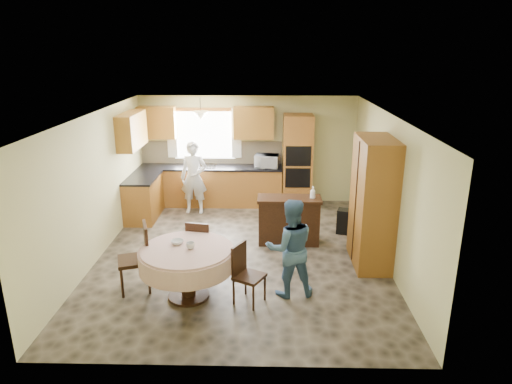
{
  "coord_description": "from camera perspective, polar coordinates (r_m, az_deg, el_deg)",
  "views": [
    {
      "loc": [
        0.44,
        -7.45,
        3.58
      ],
      "look_at": [
        0.26,
        0.3,
        1.08
      ],
      "focal_mm": 32.0,
      "sensor_mm": 36.0,
      "label": 1
    }
  ],
  "objects": [
    {
      "name": "person_sink",
      "position": [
        10.13,
        -7.77,
        1.79
      ],
      "size": [
        0.61,
        0.42,
        1.61
      ],
      "primitive_type": "imported",
      "rotation": [
        0.0,
        0.0,
        -0.06
      ],
      "color": "silver",
      "rests_on": "floor"
    },
    {
      "name": "chair_back",
      "position": [
        7.45,
        -7.02,
        -6.57
      ],
      "size": [
        0.47,
        0.47,
        0.93
      ],
      "rotation": [
        0.0,
        0.0,
        2.97
      ],
      "color": "#341B0E",
      "rests_on": "floor"
    },
    {
      "name": "curtain_left",
      "position": [
        10.78,
        -10.5,
        7.26
      ],
      "size": [
        0.22,
        0.02,
        1.15
      ],
      "primitive_type": "cube",
      "color": "white",
      "rests_on": "wall_back"
    },
    {
      "name": "chair_left",
      "position": [
        7.15,
        -14.42,
        -7.52
      ],
      "size": [
        0.58,
        0.58,
        1.05
      ],
      "rotation": [
        0.0,
        0.0,
        -1.24
      ],
      "color": "#341B0E",
      "rests_on": "floor"
    },
    {
      "name": "dining_table",
      "position": [
        6.77,
        -8.63,
        -8.32
      ],
      "size": [
        1.38,
        1.38,
        0.79
      ],
      "color": "#341B0E",
      "rests_on": "floor"
    },
    {
      "name": "window",
      "position": [
        10.71,
        -6.47,
        7.1
      ],
      "size": [
        1.4,
        0.03,
        1.1
      ],
      "primitive_type": "cube",
      "color": "white",
      "rests_on": "wall_back"
    },
    {
      "name": "space_heater",
      "position": [
        9.24,
        11.23,
        -3.64
      ],
      "size": [
        0.42,
        0.34,
        0.49
      ],
      "primitive_type": "cube",
      "rotation": [
        0.0,
        0.0,
        -0.29
      ],
      "color": "black",
      "rests_on": "floor"
    },
    {
      "name": "oven_tower",
      "position": [
        10.47,
        5.19,
        3.86
      ],
      "size": [
        0.66,
        0.62,
        2.12
      ],
      "primitive_type": "cube",
      "color": "#B46F30",
      "rests_on": "floor"
    },
    {
      "name": "microwave",
      "position": [
        10.4,
        1.36,
        3.89
      ],
      "size": [
        0.57,
        0.43,
        0.29
      ],
      "primitive_type": "imported",
      "rotation": [
        0.0,
        0.0,
        -0.13
      ],
      "color": "silver",
      "rests_on": "counter_back"
    },
    {
      "name": "wall_right",
      "position": [
        8.07,
        16.05,
        0.37
      ],
      "size": [
        0.02,
        6.0,
        2.5
      ],
      "primitive_type": "cube",
      "color": "tan",
      "rests_on": "floor"
    },
    {
      "name": "ceiling",
      "position": [
        7.54,
        -2.07,
        9.62
      ],
      "size": [
        5.0,
        6.0,
        0.01
      ],
      "primitive_type": "cube",
      "color": "white",
      "rests_on": "wall_back"
    },
    {
      "name": "wall_left",
      "position": [
        8.34,
        -19.38,
        0.61
      ],
      "size": [
        0.02,
        6.0,
        2.5
      ],
      "primitive_type": "cube",
      "color": "tan",
      "rests_on": "floor"
    },
    {
      "name": "cupboard",
      "position": [
        7.81,
        14.42,
        -1.32
      ],
      "size": [
        0.57,
        1.14,
        2.18
      ],
      "primitive_type": "cube",
      "color": "#B46F30",
      "rests_on": "floor"
    },
    {
      "name": "counter_back",
      "position": [
        10.57,
        -5.73,
        3.09
      ],
      "size": [
        3.3,
        0.64,
        0.04
      ],
      "primitive_type": "cube",
      "color": "black",
      "rests_on": "base_cab_back"
    },
    {
      "name": "base_cab_left",
      "position": [
        10.12,
        -13.87,
        -0.75
      ],
      "size": [
        0.6,
        1.2,
        0.88
      ],
      "primitive_type": "cube",
      "color": "#B46F30",
      "rests_on": "floor"
    },
    {
      "name": "wall_cab_left",
      "position": [
        10.71,
        -12.27,
        8.5
      ],
      "size": [
        0.85,
        0.33,
        0.72
      ],
      "primitive_type": "cube",
      "color": "#C28A30",
      "rests_on": "wall_back"
    },
    {
      "name": "oven_upper",
      "position": [
        10.12,
        5.33,
        4.48
      ],
      "size": [
        0.56,
        0.01,
        0.45
      ],
      "primitive_type": "cube",
      "color": "black",
      "rests_on": "oven_tower"
    },
    {
      "name": "sideboard",
      "position": [
        8.61,
        4.12,
        -3.71
      ],
      "size": [
        1.19,
        0.51,
        0.84
      ],
      "primitive_type": "cube",
      "rotation": [
        0.0,
        0.0,
        -0.02
      ],
      "color": "#341B0E",
      "rests_on": "floor"
    },
    {
      "name": "wall_front",
      "position": [
        5.04,
        -3.92,
        -9.71
      ],
      "size": [
        5.0,
        0.02,
        2.5
      ],
      "primitive_type": "cube",
      "color": "tan",
      "rests_on": "floor"
    },
    {
      "name": "cup_table",
      "position": [
        6.65,
        -8.19,
        -6.66
      ],
      "size": [
        0.14,
        0.14,
        0.1
      ],
      "primitive_type": "imported",
      "rotation": [
        0.0,
        0.0,
        -0.15
      ],
      "color": "#B2B2B2",
      "rests_on": "dining_table"
    },
    {
      "name": "bottle_sideboard",
      "position": [
        8.45,
        7.11,
        -0.2
      ],
      "size": [
        0.12,
        0.12,
        0.27
      ],
      "primitive_type": "imported",
      "rotation": [
        0.0,
        0.0,
        0.2
      ],
      "color": "silver",
      "rests_on": "sideboard"
    },
    {
      "name": "pendant",
      "position": [
        10.16,
        -6.93,
        9.47
      ],
      "size": [
        0.36,
        0.36,
        0.18
      ],
      "primitive_type": "cone",
      "rotation": [
        3.14,
        0.0,
        0.0
      ],
      "color": "beige",
      "rests_on": "ceiling"
    },
    {
      "name": "wall_cab_side",
      "position": [
        9.8,
        -15.28,
        7.43
      ],
      "size": [
        0.33,
        1.2,
        0.72
      ],
      "primitive_type": "cube",
      "color": "#C28A30",
      "rests_on": "wall_left"
    },
    {
      "name": "oven_lower",
      "position": [
        10.25,
        5.25,
        1.76
      ],
      "size": [
        0.56,
        0.01,
        0.45
      ],
      "primitive_type": "cube",
      "color": "black",
      "rests_on": "oven_tower"
    },
    {
      "name": "person_dining",
      "position": [
        6.74,
        4.28,
        -6.99
      ],
      "size": [
        0.82,
        0.68,
        1.5
      ],
      "primitive_type": "imported",
      "rotation": [
        0.0,
        0.0,
        3.3
      ],
      "color": "#3C5E84",
      "rests_on": "floor"
    },
    {
      "name": "bowl_sideboard",
      "position": [
        8.44,
        1.72,
        -0.87
      ],
      "size": [
        0.28,
        0.28,
        0.05
      ],
      "primitive_type": "imported",
      "rotation": [
        0.0,
        0.0,
        0.4
      ],
      "color": "#B2B2B2",
      "rests_on": "sideboard"
    },
    {
      "name": "floor",
      "position": [
        8.27,
        -1.88,
        -7.78
      ],
      "size": [
        5.0,
        6.0,
        0.01
      ],
      "primitive_type": "cube",
      "color": "brown",
      "rests_on": "ground"
    },
    {
      "name": "curtain_right",
      "position": [
        10.58,
        -2.46,
        7.34
      ],
      "size": [
        0.22,
        0.02,
        1.15
      ],
      "primitive_type": "cube",
      "color": "white",
      "rests_on": "wall_back"
    },
    {
      "name": "bowl_table",
      "position": [
        6.85,
        -9.81,
        -6.19
      ],
      "size": [
        0.23,
        0.23,
        0.06
      ],
      "primitive_type": "imported",
      "rotation": [
        0.0,
        0.0,
        0.29
      ],
      "color": "#B2B2B2",
      "rests_on": "dining_table"
    },
    {
      "name": "backsplash",
      "position": [
        10.79,
        -5.6,
        4.93
      ],
      "size": [
        3.3,
        0.02,
        0.55
      ],
      "primitive_type": "cube",
      "color": "#C3B089",
      "rests_on": "wall_back"
    },
    {
      "name": "wall_cab_right",
      "position": [
        10.42,
        -0.29,
        8.65
      ],
      "size": [
        0.9,
        0.33,
        0.72
      ],
      "primitive_type": "cube",
      "color": "#C28A30",
      "rests_on": "wall_back"
    },
    {
      "name": "framed_picture",
      "position": [
        8.38,
        15.32,
        4.29
      ],
      "size": [
        0.06,
        0.65,
        0.54
      ],
      "color": "gold",
      "rests_on": "wall_right"
    },
    {
      "name": "base_cab_back",
      "position": [
        10.7,
        -5.66,
        0.71
      ],
      "size": [
        3.3,
        0.6,
        0.88
      ],
      "primitive_type": "cube",
      "color": "#B46F30",
      "rests_on": "floor"
    },
    {
      "name": "counter_left",
      "position": [
        9.98,
        -14.07,
        1.75
      ],
      "size": [
        0.64,
        1.2,
        0.04
      ],
      "primitive_type": "cube",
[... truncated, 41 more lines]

